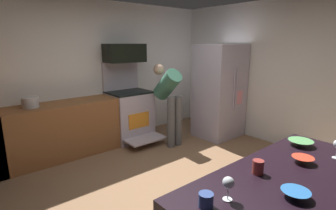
{
  "coord_description": "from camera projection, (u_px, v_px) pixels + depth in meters",
  "views": [
    {
      "loc": [
        -2.02,
        -2.25,
        1.84
      ],
      "look_at": [
        0.11,
        0.3,
        1.05
      ],
      "focal_mm": 27.85,
      "sensor_mm": 36.0,
      "label": 1
    }
  ],
  "objects": [
    {
      "name": "lower_cabinet_run",
      "position": [
        53.0,
        132.0,
        4.18
      ],
      "size": [
        2.4,
        0.6,
        0.9
      ],
      "primitive_type": "cube",
      "color": "brown",
      "rests_on": "ground"
    },
    {
      "name": "refrigerator",
      "position": [
        219.0,
        91.0,
        5.17
      ],
      "size": [
        0.86,
        0.74,
        1.82
      ],
      "color": "#BBB2C4",
      "rests_on": "ground"
    },
    {
      "name": "wall_back",
      "position": [
        93.0,
        73.0,
        4.81
      ],
      "size": [
        5.2,
        0.12,
        2.6
      ],
      "primitive_type": "cube",
      "color": "silver",
      "rests_on": "ground"
    },
    {
      "name": "stock_pot",
      "position": [
        30.0,
        102.0,
        3.89
      ],
      "size": [
        0.24,
        0.24,
        0.16
      ],
      "primitive_type": "cylinder",
      "color": "beige",
      "rests_on": "lower_cabinet_run"
    },
    {
      "name": "oven_range",
      "position": [
        130.0,
        114.0,
        5.05
      ],
      "size": [
        0.76,
        1.03,
        1.49
      ],
      "color": "#BFB1BC",
      "rests_on": "ground"
    },
    {
      "name": "mixing_bowl_large",
      "position": [
        295.0,
        194.0,
        1.62
      ],
      "size": [
        0.18,
        0.18,
        0.05
      ],
      "primitive_type": "cone",
      "rotation": [
        3.14,
        0.0,
        0.0
      ],
      "color": "#2A6AB3",
      "rests_on": "counter_island"
    },
    {
      "name": "wine_glass_mid",
      "position": [
        228.0,
        184.0,
        1.58
      ],
      "size": [
        0.07,
        0.07,
        0.15
      ],
      "color": "silver",
      "rests_on": "counter_island"
    },
    {
      "name": "ground_plane",
      "position": [
        176.0,
        190.0,
        3.37
      ],
      "size": [
        5.2,
        4.8,
        0.02
      ],
      "primitive_type": "cube",
      "color": "#886345"
    },
    {
      "name": "mug_tea",
      "position": [
        258.0,
        167.0,
        1.92
      ],
      "size": [
        0.08,
        0.08,
        0.1
      ],
      "primitive_type": "cylinder",
      "color": "maroon",
      "rests_on": "counter_island"
    },
    {
      "name": "person_cook",
      "position": [
        169.0,
        97.0,
        4.72
      ],
      "size": [
        0.31,
        0.66,
        1.47
      ],
      "color": "#5B5B5B",
      "rests_on": "ground"
    },
    {
      "name": "mixing_bowl_prep",
      "position": [
        300.0,
        143.0,
        2.45
      ],
      "size": [
        0.22,
        0.22,
        0.05
      ],
      "primitive_type": "cone",
      "rotation": [
        3.14,
        0.0,
        0.0
      ],
      "color": "#5AA05B",
      "rests_on": "counter_island"
    },
    {
      "name": "mixing_bowl_small",
      "position": [
        303.0,
        160.0,
        2.09
      ],
      "size": [
        0.17,
        0.17,
        0.05
      ],
      "primitive_type": "cone",
      "rotation": [
        3.14,
        0.0,
        0.0
      ],
      "color": "red",
      "rests_on": "counter_island"
    },
    {
      "name": "microwave",
      "position": [
        125.0,
        53.0,
        4.85
      ],
      "size": [
        0.74,
        0.38,
        0.34
      ],
      "primitive_type": "cube",
      "color": "black",
      "rests_on": "oven_range"
    },
    {
      "name": "mug_coffee",
      "position": [
        206.0,
        200.0,
        1.53
      ],
      "size": [
        0.09,
        0.09,
        0.09
      ],
      "primitive_type": "cylinder",
      "color": "#314684",
      "rests_on": "counter_island"
    },
    {
      "name": "wall_right",
      "position": [
        283.0,
        74.0,
        4.65
      ],
      "size": [
        0.12,
        4.8,
        2.6
      ],
      "primitive_type": "cube",
      "color": "silver",
      "rests_on": "ground"
    }
  ]
}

